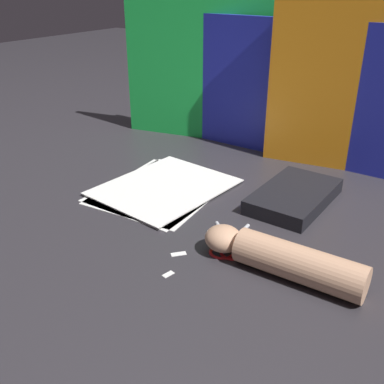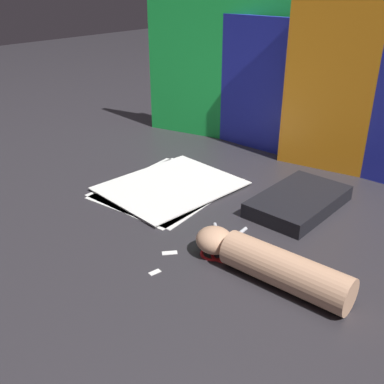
{
  "view_description": "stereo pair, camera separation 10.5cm",
  "coord_description": "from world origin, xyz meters",
  "px_view_note": "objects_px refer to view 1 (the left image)",
  "views": [
    {
      "loc": [
        0.54,
        -0.8,
        0.52
      ],
      "look_at": [
        0.01,
        -0.01,
        0.06
      ],
      "focal_mm": 42.0,
      "sensor_mm": 36.0,
      "label": 1
    },
    {
      "loc": [
        0.63,
        -0.73,
        0.52
      ],
      "look_at": [
        0.01,
        -0.01,
        0.06
      ],
      "focal_mm": 42.0,
      "sensor_mm": 36.0,
      "label": 2
    }
  ],
  "objects_px": {
    "scissors": "(228,246)",
    "book_closed": "(294,196)",
    "hand_forearm": "(283,258)",
    "paper_stack": "(163,188)"
  },
  "relations": [
    {
      "from": "scissors",
      "to": "book_closed",
      "type": "bearing_deg",
      "value": 82.88
    },
    {
      "from": "book_closed",
      "to": "hand_forearm",
      "type": "xyz_separation_m",
      "value": [
        0.1,
        -0.3,
        0.02
      ]
    },
    {
      "from": "book_closed",
      "to": "hand_forearm",
      "type": "relative_size",
      "value": 0.83
    },
    {
      "from": "paper_stack",
      "to": "scissors",
      "type": "bearing_deg",
      "value": -27.34
    },
    {
      "from": "scissors",
      "to": "hand_forearm",
      "type": "relative_size",
      "value": 0.49
    },
    {
      "from": "paper_stack",
      "to": "scissors",
      "type": "relative_size",
      "value": 2.36
    },
    {
      "from": "hand_forearm",
      "to": "book_closed",
      "type": "bearing_deg",
      "value": 108.21
    },
    {
      "from": "scissors",
      "to": "paper_stack",
      "type": "bearing_deg",
      "value": 152.66
    },
    {
      "from": "book_closed",
      "to": "paper_stack",
      "type": "bearing_deg",
      "value": -158.73
    },
    {
      "from": "paper_stack",
      "to": "scissors",
      "type": "distance_m",
      "value": 0.32
    }
  ]
}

